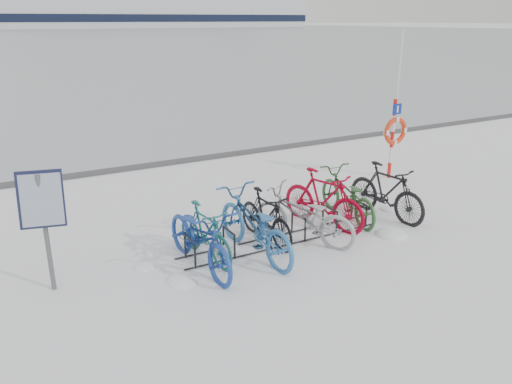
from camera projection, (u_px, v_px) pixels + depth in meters
name	position (u px, v px, depth m)	size (l,w,h in m)	color
ground	(282.00, 241.00, 9.19)	(900.00, 900.00, 0.00)	white
quay_edge	(172.00, 162.00, 14.05)	(400.00, 0.25, 0.10)	#3F3F42
bike_rack	(282.00, 232.00, 9.13)	(4.00, 0.48, 0.46)	black
info_board	(42.00, 206.00, 7.10)	(0.66, 0.37, 1.87)	#595B5E
lifebuoy_station	(395.00, 131.00, 12.42)	(0.70, 0.22, 3.66)	red
bike_0	(200.00, 235.00, 8.07)	(0.74, 2.12, 1.11)	navy
bike_1	(205.00, 231.00, 8.40)	(0.47, 1.65, 0.99)	#175C5F
bike_2	(254.00, 223.00, 8.49)	(0.77, 2.22, 1.16)	#2A64A2
bike_3	(266.00, 215.00, 9.07)	(0.47, 1.65, 0.99)	black
bike_4	(303.00, 214.00, 9.01)	(0.71, 2.03, 1.06)	#95969B
bike_5	(323.00, 197.00, 9.72)	(0.54, 1.92, 1.16)	maroon
bike_6	(347.00, 194.00, 10.12)	(0.69, 1.98, 1.04)	#275327
bike_7	(387.00, 190.00, 10.17)	(0.54, 1.90, 1.14)	black
snow_drifts	(299.00, 243.00, 9.10)	(5.75, 1.65, 0.21)	white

